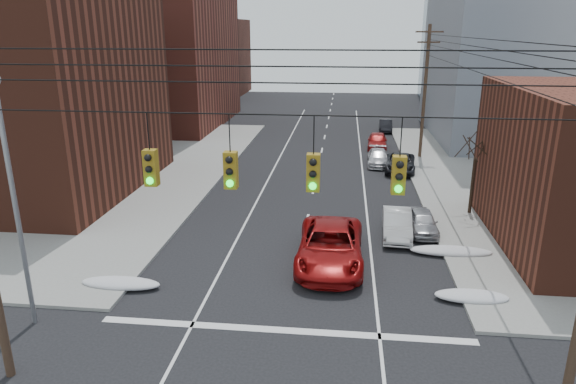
% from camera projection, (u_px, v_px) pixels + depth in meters
% --- Properties ---
extents(building_brick_far, '(22.00, 18.00, 12.00)m').
position_uv_depth(building_brick_far, '(175.00, 58.00, 83.79)').
color(building_brick_far, '#532519').
rests_on(building_brick_far, ground).
extents(building_office, '(22.00, 20.00, 25.00)m').
position_uv_depth(building_office, '(562.00, 8.00, 48.39)').
color(building_office, gray).
rests_on(building_office, ground).
extents(building_glass, '(20.00, 18.00, 22.00)m').
position_uv_depth(building_glass, '(503.00, 25.00, 73.24)').
color(building_glass, gray).
rests_on(building_glass, ground).
extents(utility_pole_far, '(2.20, 0.28, 11.00)m').
position_uv_depth(utility_pole_far, '(425.00, 90.00, 42.39)').
color(utility_pole_far, '#473323').
rests_on(utility_pole_far, ground).
extents(traffic_signals, '(17.00, 0.42, 2.02)m').
position_uv_depth(traffic_signals, '(271.00, 169.00, 13.48)').
color(traffic_signals, black).
rests_on(traffic_signals, ground).
extents(street_light, '(0.44, 0.44, 9.32)m').
position_uv_depth(street_light, '(12.00, 183.00, 17.86)').
color(street_light, gray).
rests_on(street_light, ground).
extents(bare_tree, '(2.09, 2.20, 4.93)m').
position_uv_depth(bare_tree, '(473.00, 178.00, 30.09)').
color(bare_tree, black).
rests_on(bare_tree, ground).
extents(snow_nw, '(3.50, 1.08, 0.42)m').
position_uv_depth(snow_nw, '(121.00, 283.00, 22.10)').
color(snow_nw, silver).
rests_on(snow_nw, ground).
extents(snow_ne, '(3.00, 1.08, 0.42)m').
position_uv_depth(snow_ne, '(472.00, 296.00, 21.03)').
color(snow_ne, silver).
rests_on(snow_ne, ground).
extents(snow_east_far, '(4.00, 1.08, 0.42)m').
position_uv_depth(snow_east_far, '(451.00, 251.00, 25.28)').
color(snow_east_far, silver).
rests_on(snow_east_far, ground).
extents(red_pickup, '(3.05, 6.57, 1.82)m').
position_uv_depth(red_pickup, '(330.00, 246.00, 24.14)').
color(red_pickup, maroon).
rests_on(red_pickup, ground).
extents(parked_car_a, '(1.51, 3.60, 1.22)m').
position_uv_depth(parked_car_a, '(423.00, 222.00, 27.99)').
color(parked_car_a, '#AFAFB4').
rests_on(parked_car_a, ground).
extents(parked_car_b, '(1.69, 4.29, 1.39)m').
position_uv_depth(parked_car_b, '(397.00, 224.00, 27.44)').
color(parked_car_b, silver).
rests_on(parked_car_b, ground).
extents(parked_car_c, '(2.72, 5.01, 1.33)m').
position_uv_depth(parked_car_c, '(400.00, 163.00, 39.87)').
color(parked_car_c, black).
rests_on(parked_car_c, ground).
extents(parked_car_d, '(1.85, 4.30, 1.23)m').
position_uv_depth(parked_car_d, '(378.00, 157.00, 41.81)').
color(parked_car_d, '#BAB9BF').
rests_on(parked_car_d, ground).
extents(parked_car_e, '(1.98, 4.39, 1.46)m').
position_uv_depth(parked_car_e, '(377.00, 141.00, 47.37)').
color(parked_car_e, maroon).
rests_on(parked_car_e, ground).
extents(parked_car_f, '(1.50, 3.89, 1.26)m').
position_uv_depth(parked_car_f, '(386.00, 126.00, 55.34)').
color(parked_car_f, black).
rests_on(parked_car_f, ground).
extents(lot_car_a, '(4.10, 2.19, 1.28)m').
position_uv_depth(lot_car_a, '(87.00, 189.00, 32.98)').
color(lot_car_a, white).
rests_on(lot_car_a, sidewalk_nw).
extents(lot_car_b, '(4.98, 3.50, 1.26)m').
position_uv_depth(lot_car_b, '(90.00, 174.00, 36.52)').
color(lot_car_b, '#A1A1A6').
rests_on(lot_car_b, sidewalk_nw).
extents(lot_car_c, '(5.01, 2.89, 1.37)m').
position_uv_depth(lot_car_c, '(14.00, 182.00, 34.40)').
color(lot_car_c, black).
rests_on(lot_car_c, sidewalk_nw).
extents(lot_car_d, '(4.75, 2.14, 1.59)m').
position_uv_depth(lot_car_d, '(115.00, 149.00, 43.14)').
color(lot_car_d, '#B2B1B7').
rests_on(lot_car_d, sidewalk_nw).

